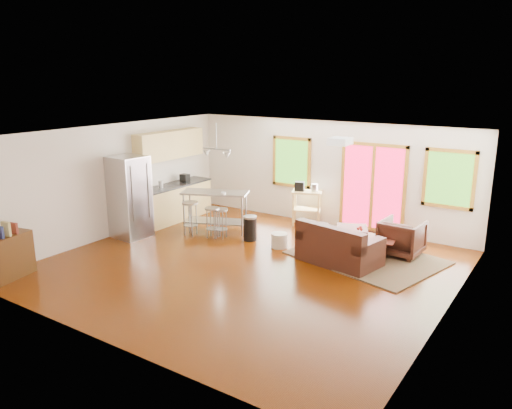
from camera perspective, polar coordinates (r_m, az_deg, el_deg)
The scene contains 29 objects.
floor at distance 9.95m, azimuth -0.96°, elevation -7.12°, with size 7.50×7.00×0.02m, color #3B1601.
ceiling at distance 9.30m, azimuth -1.03°, elevation 8.04°, with size 7.50×7.00×0.02m, color white.
back_wall at distance 12.52m, azimuth 8.16°, elevation 3.53°, with size 7.50×0.02×2.60m, color silver.
left_wall at distance 12.03m, azimuth -15.94°, elevation 2.66°, with size 0.02×7.00×2.60m, color silver.
right_wall at distance 8.11m, azimuth 21.51°, elevation -3.47°, with size 0.02×7.00×2.60m, color silver.
front_wall at distance 7.07m, azimuth -17.43°, elevation -5.72°, with size 7.50×0.02×2.60m, color silver.
window_left at distance 12.89m, azimuth 4.08°, elevation 4.87°, with size 1.10×0.05×1.30m.
french_doors at distance 12.06m, azimuth 13.17°, elevation 1.90°, with size 1.60×0.05×2.10m.
window_right at distance 11.52m, azimuth 21.21°, elevation 2.74°, with size 1.10×0.05×1.30m.
rug at distance 10.61m, azimuth 12.50°, elevation -5.93°, with size 2.79×2.14×0.03m, color #425637.
loveseat at distance 10.11m, azimuth 9.35°, elevation -4.89°, with size 1.72×1.18×0.84m.
coffee_table at distance 10.68m, azimuth 12.47°, elevation -3.88°, with size 1.05×0.68×0.41m.
armchair at distance 10.84m, azimuth 16.31°, elevation -3.47°, with size 0.82×0.77×0.84m, color black.
ottoman at distance 11.18m, azimuth 10.87°, elevation -3.65°, with size 0.66×0.66×0.44m, color black.
pouf at distance 10.96m, azimuth 2.69°, elevation -4.11°, with size 0.36×0.36×0.31m, color beige.
vase at distance 10.43m, azimuth 11.74°, elevation -3.40°, with size 0.17×0.18×0.28m.
book at distance 10.34m, azimuth 14.29°, elevation -3.40°, with size 0.23×0.03×0.31m, color maroon.
cabinets at distance 13.06m, azimuth -9.40°, elevation 2.27°, with size 0.64×2.24×2.30m.
refrigerator at distance 11.84m, azimuth -14.21°, elevation 0.84°, with size 0.81×0.78×1.89m.
island at distance 11.94m, azimuth -4.70°, elevation 0.03°, with size 1.67×1.18×0.98m.
cup at distance 11.56m, azimuth -3.75°, elevation 1.26°, with size 0.12×0.10×0.12m, color white.
bar_stool_a at distance 11.77m, azimuth -7.54°, elevation -0.68°, with size 0.43×0.43×0.80m.
bar_stool_b at distance 11.53m, azimuth -5.02°, elevation -1.25°, with size 0.40×0.40×0.72m.
bar_stool_c at distance 11.49m, azimuth -4.04°, elevation -1.35°, with size 0.38×0.38×0.70m.
trash_can at distance 11.37m, azimuth -0.69°, elevation -2.71°, with size 0.39×0.39×0.57m.
kitchen_cart at distance 12.45m, azimuth 5.72°, elevation 1.00°, with size 0.85×0.70×1.11m.
bookshelf at distance 10.30m, azimuth -26.52°, elevation -5.32°, with size 0.54×0.99×1.10m.
ceiling_flush at distance 9.05m, azimuth 9.61°, elevation 7.15°, with size 0.35×0.35×0.12m, color white.
pendant_light at distance 11.71m, azimuth -4.53°, elevation 5.84°, with size 0.80×0.18×0.79m.
Camera 1 is at (5.25, -7.61, 3.67)m, focal length 35.00 mm.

